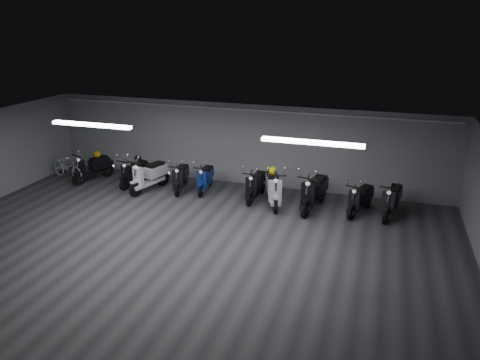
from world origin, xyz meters
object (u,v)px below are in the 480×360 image
(helmet_0, at_px, (97,154))
(helmet_2, at_px, (273,171))
(bicycle, at_px, (67,164))
(scooter_4, at_px, (205,174))
(scooter_0, at_px, (92,163))
(scooter_2, at_px, (149,171))
(scooter_5, at_px, (256,181))
(scooter_8, at_px, (361,194))
(helmet_1, at_px, (138,159))
(scooter_6, at_px, (273,183))
(scooter_7, at_px, (314,187))
(scooter_9, at_px, (392,195))
(scooter_1, at_px, (134,168))
(scooter_3, at_px, (181,173))

(helmet_0, bearing_deg, helmet_2, -1.38)
(bicycle, bearing_deg, scooter_4, -64.01)
(scooter_4, bearing_deg, scooter_0, 177.32)
(scooter_2, xyz_separation_m, scooter_5, (3.61, 0.33, -0.07))
(scooter_8, bearing_deg, scooter_0, -159.87)
(bicycle, relative_size, helmet_0, 7.58)
(scooter_8, xyz_separation_m, helmet_1, (-7.53, 0.34, 0.27))
(scooter_2, relative_size, scooter_5, 1.11)
(scooter_2, distance_m, helmet_1, 0.90)
(scooter_5, xyz_separation_m, scooter_6, (0.62, -0.25, 0.08))
(scooter_7, height_order, scooter_9, scooter_7)
(scooter_1, height_order, scooter_8, scooter_1)
(scooter_2, height_order, helmet_2, scooter_2)
(scooter_4, height_order, scooter_6, scooter_6)
(helmet_0, xyz_separation_m, helmet_2, (6.44, -0.15, 0.09))
(scooter_3, xyz_separation_m, scooter_9, (6.71, -0.05, 0.05))
(helmet_2, bearing_deg, scooter_0, -179.35)
(scooter_0, distance_m, scooter_8, 9.21)
(scooter_2, bearing_deg, helmet_2, 20.90)
(helmet_1, bearing_deg, scooter_4, -0.17)
(scooter_7, xyz_separation_m, bicycle, (-8.81, 0.05, -0.16))
(scooter_9, bearing_deg, scooter_7, -162.27)
(scooter_2, xyz_separation_m, helmet_1, (-0.70, 0.54, 0.19))
(bicycle, xyz_separation_m, helmet_1, (2.62, 0.42, 0.30))
(scooter_5, distance_m, bicycle, 6.94)
(helmet_0, bearing_deg, scooter_7, -3.10)
(helmet_0, bearing_deg, helmet_1, 1.81)
(scooter_8, relative_size, helmet_1, 6.74)
(scooter_1, relative_size, scooter_8, 1.00)
(scooter_0, xyz_separation_m, scooter_3, (3.37, 0.08, -0.04))
(scooter_8, distance_m, helmet_1, 7.54)
(scooter_0, relative_size, scooter_4, 1.09)
(scooter_5, bearing_deg, helmet_2, 3.49)
(helmet_1, bearing_deg, scooter_7, -4.36)
(scooter_9, distance_m, bicycle, 11.02)
(bicycle, bearing_deg, scooter_6, -68.91)
(scooter_3, relative_size, scooter_7, 0.83)
(scooter_3, bearing_deg, scooter_0, 169.76)
(scooter_6, xyz_separation_m, helmet_2, (-0.09, 0.25, 0.31))
(bicycle, height_order, helmet_1, bicycle)
(scooter_6, bearing_deg, helmet_0, 156.51)
(scooter_4, xyz_separation_m, helmet_2, (2.35, -0.20, 0.42))
(helmet_1, height_order, helmet_2, helmet_2)
(scooter_4, height_order, scooter_7, scooter_7)
(bicycle, bearing_deg, scooter_5, -66.83)
(scooter_0, distance_m, scooter_5, 5.99)
(scooter_3, height_order, scooter_8, scooter_8)
(scooter_1, bearing_deg, scooter_5, 9.04)
(scooter_1, height_order, scooter_5, scooter_5)
(scooter_6, bearing_deg, scooter_1, 157.45)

